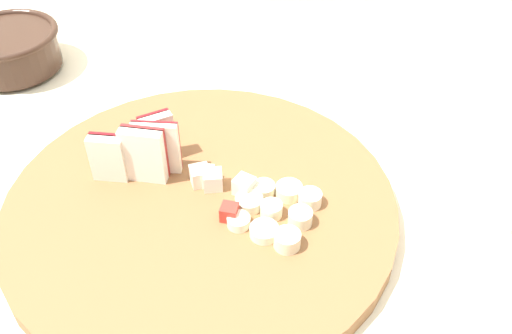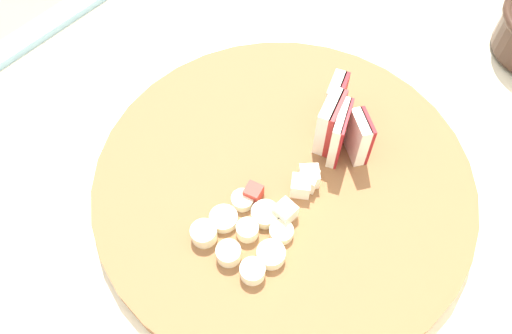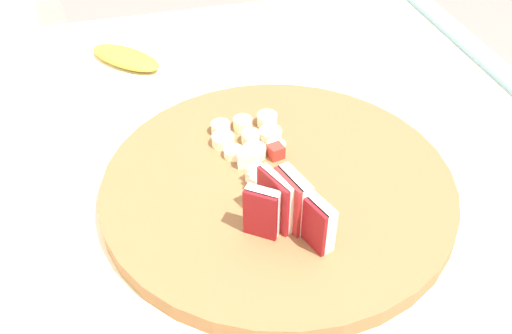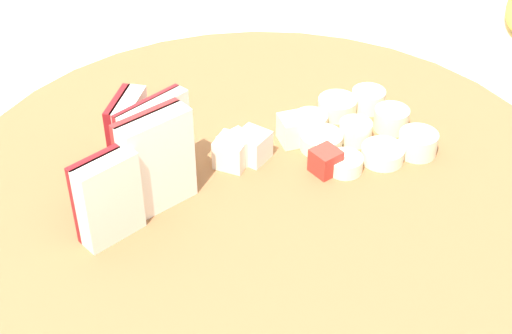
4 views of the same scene
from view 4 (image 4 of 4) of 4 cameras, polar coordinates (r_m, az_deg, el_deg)
The scene contains 5 objects.
tile_backsplash at distance 0.82m, azimuth -13.53°, elevation -0.73°, with size 2.40×0.04×1.53m, color silver.
cutting_board at distance 0.50m, azimuth 0.61°, elevation -1.88°, with size 0.41×0.41×0.02m, color brown.
apple_wedge_fan at distance 0.47m, azimuth -8.75°, elevation 0.52°, with size 0.09×0.08×0.06m.
apple_dice_pile at distance 0.51m, azimuth 0.53°, elevation 1.54°, with size 0.08×0.06×0.02m.
banana_slice_rows at distance 0.53m, azimuth 7.96°, elevation 2.82°, with size 0.08×0.09×0.02m.
Camera 4 is at (-0.09, -0.28, 1.26)m, focal length 53.29 mm.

